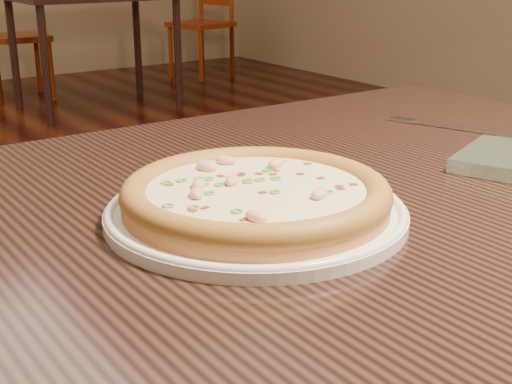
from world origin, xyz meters
TOP-DOWN VIEW (x-y plane):
  - hero_table at (0.03, -0.84)m, footprint 1.20×0.80m
  - plate at (-0.09, -0.89)m, footprint 0.31×0.31m
  - pizza at (-0.09, -0.89)m, footprint 0.28×0.28m
  - fork at (0.39, -0.73)m, footprint 0.07×0.17m
  - bg_table_right at (1.39, 3.04)m, footprint 1.00×0.70m
  - chair_c at (1.00, 3.65)m, footprint 0.45×0.45m
  - chair_d at (2.65, 3.71)m, footprint 0.50×0.50m

SIDE VIEW (x-z plane):
  - chair_c at x=1.00m, z-range -0.04..0.91m
  - chair_d at x=2.65m, z-range -0.04..0.91m
  - hero_table at x=0.03m, z-range 0.28..1.03m
  - bg_table_right at x=1.39m, z-range 0.28..1.03m
  - fork at x=0.39m, z-range 0.75..0.75m
  - plate at x=-0.09m, z-range 0.75..0.77m
  - pizza at x=-0.09m, z-range 0.76..0.79m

